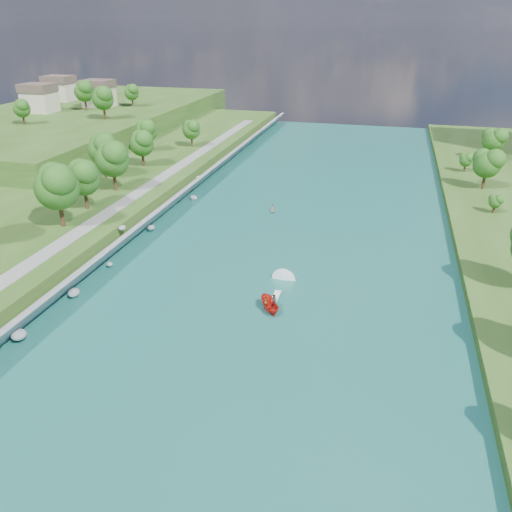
% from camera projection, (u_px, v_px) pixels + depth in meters
% --- Properties ---
extents(ground, '(260.00, 260.00, 0.00)m').
position_uv_depth(ground, '(238.00, 341.00, 60.09)').
color(ground, '#2D5119').
rests_on(ground, ground).
extents(river_water, '(55.00, 240.00, 0.10)m').
position_uv_depth(river_water, '(275.00, 268.00, 77.51)').
color(river_water, '#175750').
rests_on(river_water, ground).
extents(berm_west, '(45.00, 240.00, 3.50)m').
position_uv_depth(berm_west, '(1.00, 226.00, 88.48)').
color(berm_west, '#2D5119').
rests_on(berm_west, ground).
extents(ridge_west, '(60.00, 120.00, 9.00)m').
position_uv_depth(ridge_west, '(78.00, 124.00, 160.28)').
color(ridge_west, '#2D5119').
rests_on(ridge_west, ground).
extents(riprap_bank, '(4.13, 236.00, 4.43)m').
position_uv_depth(riprap_bank, '(120.00, 243.00, 81.72)').
color(riprap_bank, slate).
rests_on(riprap_bank, ground).
extents(riverside_path, '(3.00, 200.00, 0.10)m').
position_uv_depth(riverside_path, '(87.00, 227.00, 83.61)').
color(riverside_path, gray).
rests_on(riverside_path, berm_west).
extents(ridge_houses, '(29.50, 29.50, 8.40)m').
position_uv_depth(ridge_houses, '(66.00, 93.00, 162.30)').
color(ridge_houses, beige).
rests_on(ridge_houses, ridge_west).
extents(trees_ridge, '(22.81, 40.58, 10.76)m').
position_uv_depth(trees_ridge, '(91.00, 97.00, 147.96)').
color(trees_ridge, '#245416').
rests_on(trees_ridge, ridge_west).
extents(motorboat, '(3.79, 19.09, 2.17)m').
position_uv_depth(motorboat, '(272.00, 301.00, 66.96)').
color(motorboat, red).
rests_on(motorboat, river_water).
extents(raft, '(2.13, 2.73, 1.51)m').
position_uv_depth(raft, '(272.00, 210.00, 99.92)').
color(raft, gray).
rests_on(raft, river_water).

